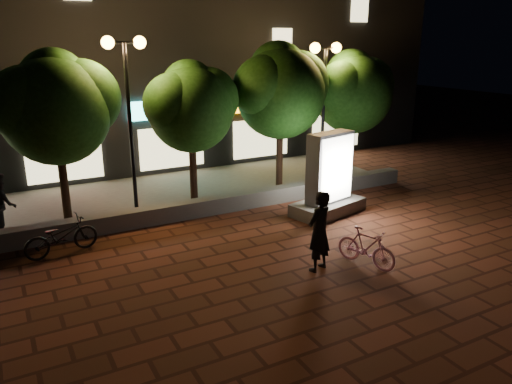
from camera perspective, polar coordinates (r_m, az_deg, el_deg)
ground at (r=11.77m, az=0.34°, el=-8.71°), size 80.00×80.00×0.00m
retaining_wall at (r=15.04m, az=-7.01°, el=-1.88°), size 16.00×0.45×0.50m
sidewalk at (r=17.34m, az=-10.04°, el=-0.13°), size 16.00×5.00×0.08m
building_block at (r=22.83m, az=-16.21°, el=16.26°), size 28.00×8.12×11.30m
tree_left at (r=14.92m, az=-22.20°, el=9.45°), size 3.60×3.00×4.89m
tree_mid at (r=15.89m, az=-7.52°, el=10.14°), size 3.24×2.70×4.50m
tree_right at (r=17.31m, az=2.91°, el=12.01°), size 3.72×3.10×5.07m
tree_far_right at (r=19.18m, az=11.28°, el=11.63°), size 3.48×2.90×4.76m
street_lamp_left at (r=14.95m, az=-14.78°, el=12.42°), size 1.26×0.36×5.18m
street_lamp_right at (r=17.97m, az=7.98°, el=13.12°), size 1.26×0.36×4.98m
ad_kiosk at (r=15.10m, az=8.47°, el=1.22°), size 2.55×1.68×2.54m
scooter_pink at (r=11.95m, az=12.68°, el=-6.29°), size 0.90×1.60×0.93m
rider at (r=11.35m, az=7.34°, el=-4.56°), size 0.81×0.66×1.92m
scooter_parked at (r=13.18m, az=-21.70°, el=-4.81°), size 1.89×0.96×0.95m
pedestrian at (r=14.73m, az=-27.48°, el=-1.28°), size 0.83×0.98×1.76m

